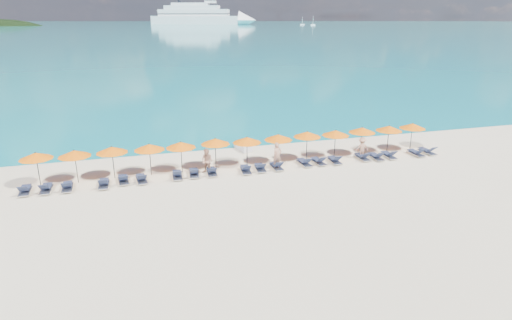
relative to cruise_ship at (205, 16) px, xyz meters
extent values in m
plane|color=beige|center=(-97.25, -598.38, -10.62)|extent=(1400.00, 1400.00, 0.00)
cube|color=#1FA9B2|center=(-97.25, 61.62, -10.61)|extent=(1600.00, 1300.00, 0.01)
ellipsoid|color=black|center=(-247.25, -38.38, -45.62)|extent=(162.00, 126.00, 85.50)
cube|color=white|center=(-11.98, 5.12, -5.07)|extent=(121.05, 68.44, 11.10)
cone|color=white|center=(55.41, -23.69, -5.07)|extent=(32.07, 32.07, 24.43)
cube|color=white|center=(-14.03, 6.00, 4.93)|extent=(97.28, 55.77, 8.88)
cube|color=white|center=(-16.07, 6.87, 11.59)|extent=(76.19, 45.09, 5.55)
cube|color=white|center=(-18.11, 7.74, 16.03)|extent=(52.41, 32.42, 3.89)
cube|color=black|center=(-14.03, 6.00, 3.26)|extent=(98.49, 56.46, 1.00)
cube|color=black|center=(-14.03, 6.00, 7.15)|extent=(96.07, 55.09, 1.00)
cylinder|color=black|center=(-32.20, 13.77, 20.47)|extent=(4.89, 4.89, 6.11)
cube|color=white|center=(111.68, -85.41, -9.88)|extent=(5.58, 1.86, 1.49)
cylinder|color=white|center=(111.68, -85.41, -5.04)|extent=(0.33, 0.33, 9.30)
cube|color=white|center=(115.58, -110.57, -9.84)|extent=(5.88, 1.96, 1.57)
cylinder|color=white|center=(115.58, -110.57, -4.74)|extent=(0.35, 0.35, 9.80)
cube|color=silver|center=(-96.55, -589.07, -10.36)|extent=(1.15, 2.15, 0.47)
cube|color=black|center=(-96.52, -589.24, -10.02)|extent=(0.58, 0.92, 0.30)
cylinder|color=black|center=(-96.65, -588.57, -9.90)|extent=(0.47, 0.14, 0.05)
imported|color=tan|center=(-95.33, -594.20, -9.65)|extent=(0.82, 0.66, 1.94)
imported|color=tan|center=(-100.34, -593.85, -9.72)|extent=(1.00, 0.94, 1.81)
imported|color=tan|center=(-88.29, -593.75, -9.79)|extent=(1.12, 0.61, 1.65)
cylinder|color=black|center=(-111.17, -593.03, -9.52)|extent=(0.05, 0.05, 2.20)
cone|color=#FE6A08|center=(-111.17, -593.03, -8.60)|extent=(2.10, 2.10, 0.42)
sphere|color=black|center=(-111.17, -593.03, -8.38)|extent=(0.08, 0.08, 0.08)
cylinder|color=black|center=(-108.86, -593.17, -9.52)|extent=(0.05, 0.05, 2.20)
cone|color=#FE6A08|center=(-108.86, -593.17, -8.60)|extent=(2.10, 2.10, 0.42)
sphere|color=black|center=(-108.86, -593.17, -8.38)|extent=(0.08, 0.08, 0.08)
cylinder|color=black|center=(-106.56, -592.99, -9.52)|extent=(0.05, 0.05, 2.20)
cone|color=#FE6A08|center=(-106.56, -592.99, -8.60)|extent=(2.10, 2.10, 0.42)
sphere|color=black|center=(-106.56, -592.99, -8.38)|extent=(0.08, 0.08, 0.08)
cylinder|color=black|center=(-104.13, -593.05, -9.52)|extent=(0.05, 0.05, 2.20)
cone|color=#FE6A08|center=(-104.13, -593.05, -8.60)|extent=(2.10, 2.10, 0.42)
sphere|color=black|center=(-104.13, -593.05, -8.38)|extent=(0.08, 0.08, 0.08)
cylinder|color=black|center=(-102.01, -593.10, -9.52)|extent=(0.05, 0.05, 2.20)
cone|color=#FE6A08|center=(-102.01, -593.10, -8.60)|extent=(2.10, 2.10, 0.42)
sphere|color=black|center=(-102.01, -593.10, -8.38)|extent=(0.08, 0.08, 0.08)
cylinder|color=black|center=(-99.56, -592.91, -9.52)|extent=(0.05, 0.05, 2.20)
cone|color=#FE6A08|center=(-99.56, -592.91, -8.60)|extent=(2.10, 2.10, 0.42)
sphere|color=black|center=(-99.56, -592.91, -8.38)|extent=(0.08, 0.08, 0.08)
cylinder|color=black|center=(-97.30, -593.18, -9.52)|extent=(0.05, 0.05, 2.20)
cone|color=#FE6A08|center=(-97.30, -593.18, -8.60)|extent=(2.10, 2.10, 0.42)
sphere|color=black|center=(-97.30, -593.18, -8.38)|extent=(0.08, 0.08, 0.08)
cylinder|color=black|center=(-94.90, -593.12, -9.52)|extent=(0.05, 0.05, 2.20)
cone|color=#FE6A08|center=(-94.90, -593.12, -8.60)|extent=(2.10, 2.10, 0.42)
sphere|color=black|center=(-94.90, -593.12, -8.38)|extent=(0.08, 0.08, 0.08)
cylinder|color=black|center=(-92.54, -592.94, -9.52)|extent=(0.05, 0.05, 2.20)
cone|color=#FE6A08|center=(-92.54, -592.94, -8.60)|extent=(2.10, 2.10, 0.42)
sphere|color=black|center=(-92.54, -592.94, -8.38)|extent=(0.08, 0.08, 0.08)
cylinder|color=black|center=(-90.30, -593.16, -9.52)|extent=(0.05, 0.05, 2.20)
cone|color=#FE6A08|center=(-90.30, -593.16, -8.60)|extent=(2.10, 2.10, 0.42)
sphere|color=black|center=(-90.30, -593.16, -8.38)|extent=(0.08, 0.08, 0.08)
cylinder|color=black|center=(-87.92, -592.94, -9.52)|extent=(0.05, 0.05, 2.20)
cone|color=#FE6A08|center=(-87.92, -592.94, -8.60)|extent=(2.10, 2.10, 0.42)
sphere|color=black|center=(-87.92, -592.94, -8.38)|extent=(0.08, 0.08, 0.08)
cylinder|color=black|center=(-85.60, -593.06, -9.52)|extent=(0.05, 0.05, 2.20)
cone|color=#FE6A08|center=(-85.60, -593.06, -8.60)|extent=(2.10, 2.10, 0.42)
sphere|color=black|center=(-85.60, -593.06, -8.38)|extent=(0.08, 0.08, 0.08)
cylinder|color=black|center=(-83.32, -592.89, -9.52)|extent=(0.05, 0.05, 2.20)
cone|color=#FE6A08|center=(-83.32, -592.89, -8.60)|extent=(2.10, 2.10, 0.42)
sphere|color=black|center=(-83.32, -592.89, -8.38)|extent=(0.08, 0.08, 0.08)
cube|color=silver|center=(-111.83, -594.24, -10.48)|extent=(0.71, 1.73, 0.06)
cube|color=#222C4A|center=(-111.85, -593.99, -10.32)|extent=(0.61, 1.13, 0.04)
cube|color=#222C4A|center=(-111.81, -594.79, -10.07)|extent=(0.58, 0.56, 0.43)
cube|color=silver|center=(-110.63, -594.30, -10.48)|extent=(0.62, 1.70, 0.06)
cube|color=#222C4A|center=(-110.63, -594.05, -10.32)|extent=(0.55, 1.10, 0.04)
cube|color=#222C4A|center=(-110.63, -594.85, -10.07)|extent=(0.55, 0.54, 0.43)
cube|color=silver|center=(-109.39, -594.33, -10.48)|extent=(0.71, 1.73, 0.06)
cube|color=#222C4A|center=(-109.40, -594.08, -10.32)|extent=(0.61, 1.13, 0.04)
cube|color=#222C4A|center=(-109.36, -594.88, -10.07)|extent=(0.58, 0.57, 0.43)
cube|color=silver|center=(-107.19, -594.42, -10.48)|extent=(0.65, 1.71, 0.06)
cube|color=#222C4A|center=(-107.19, -594.17, -10.32)|extent=(0.57, 1.11, 0.04)
cube|color=#222C4A|center=(-107.20, -594.97, -10.07)|extent=(0.56, 0.55, 0.43)
cube|color=silver|center=(-105.99, -594.05, -10.48)|extent=(0.77, 1.75, 0.06)
cube|color=#222C4A|center=(-106.01, -593.80, -10.32)|extent=(0.64, 1.14, 0.04)
cube|color=#222C4A|center=(-105.94, -594.60, -10.07)|extent=(0.59, 0.58, 0.43)
cube|color=silver|center=(-104.83, -594.24, -10.48)|extent=(0.77, 1.75, 0.06)
cube|color=#222C4A|center=(-104.85, -593.99, -10.32)|extent=(0.65, 1.15, 0.04)
cube|color=#222C4A|center=(-104.78, -594.79, -10.07)|extent=(0.60, 0.59, 0.43)
cube|color=silver|center=(-102.47, -594.15, -10.48)|extent=(0.71, 1.73, 0.06)
cube|color=#222C4A|center=(-102.45, -593.90, -10.32)|extent=(0.61, 1.13, 0.04)
cube|color=#222C4A|center=(-102.49, -594.70, -10.07)|extent=(0.58, 0.56, 0.43)
cube|color=silver|center=(-101.31, -594.05, -10.48)|extent=(0.75, 1.74, 0.06)
cube|color=#222C4A|center=(-101.29, -593.80, -10.32)|extent=(0.64, 1.14, 0.04)
cube|color=#222C4A|center=(-101.36, -594.60, -10.07)|extent=(0.59, 0.58, 0.43)
cube|color=silver|center=(-100.10, -594.15, -10.48)|extent=(0.74, 1.74, 0.06)
cube|color=#222C4A|center=(-100.08, -593.90, -10.32)|extent=(0.63, 1.14, 0.04)
cube|color=#222C4A|center=(-100.14, -594.70, -10.07)|extent=(0.59, 0.58, 0.43)
cube|color=silver|center=(-97.73, -594.36, -10.48)|extent=(0.79, 1.75, 0.06)
cube|color=#222C4A|center=(-97.70, -594.12, -10.32)|extent=(0.66, 1.15, 0.04)
cube|color=#222C4A|center=(-97.78, -594.91, -10.07)|extent=(0.60, 0.59, 0.43)
cube|color=silver|center=(-96.63, -594.27, -10.48)|extent=(0.78, 1.75, 0.06)
cube|color=#222C4A|center=(-96.61, -594.02, -10.32)|extent=(0.65, 1.15, 0.04)
cube|color=#222C4A|center=(-96.69, -594.82, -10.07)|extent=(0.60, 0.59, 0.43)
cube|color=silver|center=(-95.42, -594.28, -10.48)|extent=(0.64, 1.71, 0.06)
cube|color=#222C4A|center=(-95.42, -594.03, -10.32)|extent=(0.57, 1.11, 0.04)
cube|color=#222C4A|center=(-95.41, -594.83, -10.07)|extent=(0.56, 0.54, 0.43)
cube|color=silver|center=(-93.17, -594.09, -10.48)|extent=(0.73, 1.74, 0.06)
cube|color=#222C4A|center=(-93.19, -593.84, -10.32)|extent=(0.62, 1.13, 0.04)
cube|color=#222C4A|center=(-93.14, -594.64, -10.07)|extent=(0.58, 0.57, 0.43)
cube|color=silver|center=(-92.06, -594.11, -10.48)|extent=(0.73, 1.74, 0.06)
cube|color=#222C4A|center=(-92.08, -593.86, -10.32)|extent=(0.62, 1.13, 0.04)
cube|color=#222C4A|center=(-92.02, -594.66, -10.07)|extent=(0.59, 0.57, 0.43)
cube|color=silver|center=(-90.79, -594.20, -10.48)|extent=(0.73, 1.74, 0.06)
cube|color=#222C4A|center=(-90.78, -593.95, -10.32)|extent=(0.62, 1.13, 0.04)
cube|color=#222C4A|center=(-90.83, -594.75, -10.07)|extent=(0.58, 0.57, 0.43)
cube|color=silver|center=(-88.41, -594.11, -10.48)|extent=(0.63, 1.70, 0.06)
cube|color=#222C4A|center=(-88.41, -593.86, -10.32)|extent=(0.55, 1.10, 0.04)
cube|color=#222C4A|center=(-88.41, -594.66, -10.07)|extent=(0.55, 0.54, 0.43)
cube|color=silver|center=(-87.35, -594.33, -10.48)|extent=(0.72, 1.73, 0.06)
cube|color=#222C4A|center=(-87.34, -594.08, -10.32)|extent=(0.61, 1.13, 0.04)
cube|color=#222C4A|center=(-87.38, -594.88, -10.07)|extent=(0.58, 0.57, 0.43)
cube|color=silver|center=(-86.20, -594.26, -10.48)|extent=(0.71, 1.73, 0.06)
cube|color=#222C4A|center=(-86.19, -594.01, -10.32)|extent=(0.61, 1.13, 0.04)
cube|color=#222C4A|center=(-86.23, -594.81, -10.07)|extent=(0.58, 0.56, 0.43)
cube|color=silver|center=(-83.81, -594.36, -10.48)|extent=(0.65, 1.71, 0.06)
cube|color=#222C4A|center=(-83.82, -594.11, -10.32)|extent=(0.57, 1.11, 0.04)
cube|color=#222C4A|center=(-83.80, -594.91, -10.07)|extent=(0.56, 0.55, 0.43)
cube|color=silver|center=(-82.68, -594.21, -10.48)|extent=(0.76, 1.75, 0.06)
cube|color=#222C4A|center=(-82.70, -593.96, -10.32)|extent=(0.64, 1.14, 0.04)
cube|color=#222C4A|center=(-82.63, -594.76, -10.07)|extent=(0.59, 0.58, 0.43)
camera|label=1|loc=(-104.85, -621.73, -0.20)|focal=30.00mm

